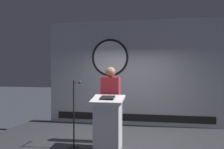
# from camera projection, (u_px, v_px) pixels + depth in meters

# --- Properties ---
(stage_platform) EXTENTS (6.40, 4.00, 0.30)m
(stage_platform) POSITION_uv_depth(u_px,v_px,m) (121.00, 148.00, 5.96)
(stage_platform) COLOR #333338
(stage_platform) RESTS_ON ground
(banner_display) EXTENTS (5.05, 0.12, 3.00)m
(banner_display) POSITION_uv_depth(u_px,v_px,m) (132.00, 73.00, 7.73)
(banner_display) COLOR #B2B7C1
(banner_display) RESTS_ON stage_platform
(podium) EXTENTS (0.64, 0.50, 1.07)m
(podium) POSITION_uv_depth(u_px,v_px,m) (108.00, 123.00, 5.41)
(podium) COLOR silver
(podium) RESTS_ON stage_platform
(speaker_person) EXTENTS (0.40, 0.26, 1.66)m
(speaker_person) POSITION_uv_depth(u_px,v_px,m) (111.00, 104.00, 5.89)
(speaker_person) COLOR black
(speaker_person) RESTS_ON stage_platform
(microphone_stand) EXTENTS (0.24, 0.51, 1.38)m
(microphone_stand) POSITION_uv_depth(u_px,v_px,m) (75.00, 125.00, 5.46)
(microphone_stand) COLOR black
(microphone_stand) RESTS_ON stage_platform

